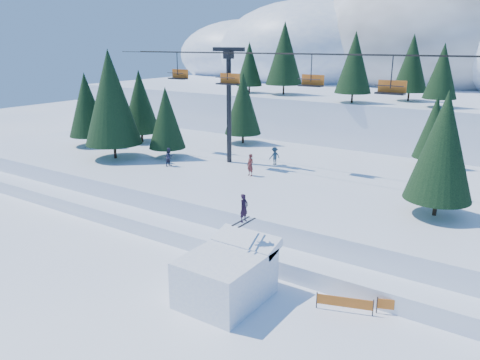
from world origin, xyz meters
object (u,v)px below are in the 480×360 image
Objects in this scene: banner_near at (345,302)px; banner_far at (406,306)px; jump_kicker at (227,275)px; chairlift at (346,95)px.

banner_near is 1.02× the size of banner_far.
banner_near is at bearing 21.58° from jump_kicker.
banner_near is (6.07, -14.16, -8.78)m from chairlift.
chairlift is at bearing 124.39° from banner_far.
chairlift is 16.96× the size of banner_near.
chairlift reaches higher than banner_far.
jump_kicker is at bearing -158.42° from banner_near.
jump_kicker reaches higher than banner_far.
jump_kicker is 9.17m from banner_far.
banner_near is at bearing -66.78° from chairlift.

